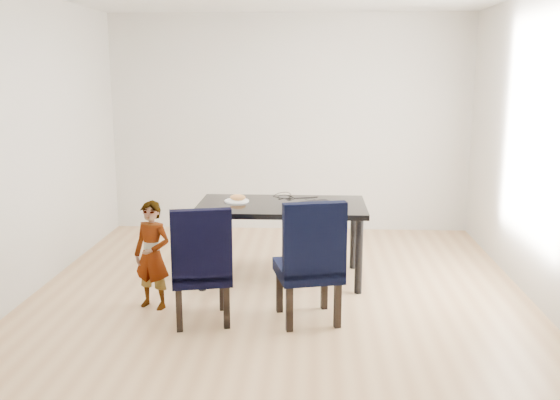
# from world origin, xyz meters

# --- Properties ---
(floor) EXTENTS (4.50, 5.00, 0.01)m
(floor) POSITION_xyz_m (0.00, 0.00, -0.01)
(floor) COLOR tan
(floor) RESTS_ON ground
(wall_back) EXTENTS (4.50, 0.01, 2.70)m
(wall_back) POSITION_xyz_m (0.00, 2.50, 1.35)
(wall_back) COLOR silver
(wall_back) RESTS_ON ground
(wall_front) EXTENTS (4.50, 0.01, 2.70)m
(wall_front) POSITION_xyz_m (0.00, -2.50, 1.35)
(wall_front) COLOR white
(wall_front) RESTS_ON ground
(wall_left) EXTENTS (0.01, 5.00, 2.70)m
(wall_left) POSITION_xyz_m (-2.25, 0.00, 1.35)
(wall_left) COLOR silver
(wall_left) RESTS_ON ground
(wall_right) EXTENTS (0.01, 5.00, 2.70)m
(wall_right) POSITION_xyz_m (2.25, 0.00, 1.35)
(wall_right) COLOR silver
(wall_right) RESTS_ON ground
(dining_table) EXTENTS (1.60, 0.90, 0.75)m
(dining_table) POSITION_xyz_m (0.00, 0.50, 0.38)
(dining_table) COLOR black
(dining_table) RESTS_ON floor
(chair_left) EXTENTS (0.56, 0.58, 0.97)m
(chair_left) POSITION_xyz_m (-0.60, -0.58, 0.49)
(chair_left) COLOR black
(chair_left) RESTS_ON floor
(chair_right) EXTENTS (0.60, 0.61, 1.02)m
(chair_right) POSITION_xyz_m (0.26, -0.51, 0.51)
(chair_right) COLOR black
(chair_right) RESTS_ON floor
(child) EXTENTS (0.39, 0.32, 0.93)m
(child) POSITION_xyz_m (-1.06, -0.31, 0.47)
(child) COLOR orange
(child) RESTS_ON floor
(plate) EXTENTS (0.25, 0.25, 0.01)m
(plate) POSITION_xyz_m (-0.44, 0.58, 0.76)
(plate) COLOR white
(plate) RESTS_ON dining_table
(sandwich) EXTENTS (0.16, 0.10, 0.06)m
(sandwich) POSITION_xyz_m (-0.43, 0.57, 0.79)
(sandwich) COLOR #C88747
(sandwich) RESTS_ON plate
(laptop) EXTENTS (0.34, 0.31, 0.02)m
(laptop) POSITION_xyz_m (0.30, 0.57, 0.76)
(laptop) COLOR black
(laptop) RESTS_ON dining_table
(cable_tangle) EXTENTS (0.20, 0.20, 0.01)m
(cable_tangle) POSITION_xyz_m (0.03, 0.77, 0.75)
(cable_tangle) COLOR black
(cable_tangle) RESTS_ON dining_table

